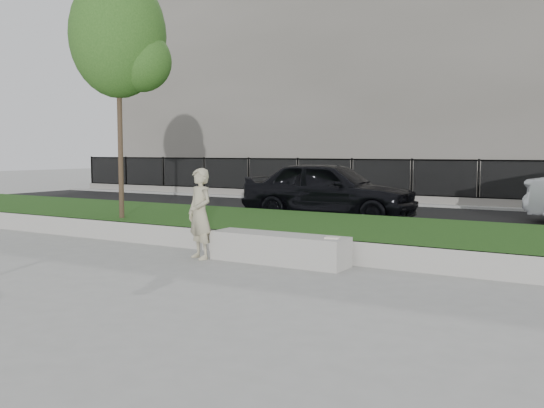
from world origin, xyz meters
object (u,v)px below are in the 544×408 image
Objects in this scene: man at (200,214)px; car_dark at (329,190)px; stone_bench at (279,249)px; young_tree at (122,40)px; book at (332,238)px.

car_dark reaches higher than man.
car_dark is (-1.92, 5.95, 0.59)m from stone_bench.
young_tree is (-4.55, 1.09, 4.00)m from stone_bench.
car_dark is at bearing 61.55° from young_tree.
young_tree reaches higher than book.
book is 0.04× the size of young_tree.
man is at bearing -166.45° from stone_bench.
stone_bench is 1.53× the size of man.
young_tree reaches higher than stone_bench.
stone_bench is 10.56× the size of book.
man reaches higher than stone_bench.
car_dark is (-2.91, 5.97, 0.33)m from book.
man is 6.30m from car_dark.
stone_bench is 1.52m from man.
stone_bench is at bearing -164.62° from car_dark.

